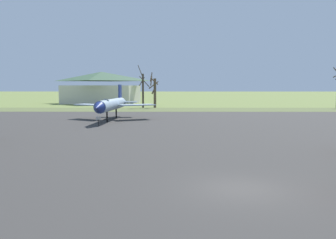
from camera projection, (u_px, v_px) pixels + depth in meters
ground_plane at (241, 190)px, 15.44m from camera, size 600.00×600.00×0.00m
asphalt_apron at (204, 135)px, 33.02m from camera, size 70.68×58.86×0.05m
grass_verge_strip at (187, 110)px, 68.29m from camera, size 130.68×12.00×0.06m
jet_fighter_front_right at (111, 104)px, 46.52m from camera, size 11.32×15.05×4.74m
info_placard_front_right at (98, 120)px, 40.06m from camera, size 0.60×0.32×1.11m
bare_tree_far_left at (143, 89)px, 74.11m from camera, size 2.57×2.39×8.83m
bare_tree_left_of_center at (154, 91)px, 74.52m from camera, size 2.11×2.36×7.41m
visitor_building at (102, 88)px, 94.78m from camera, size 20.53×16.39×8.31m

